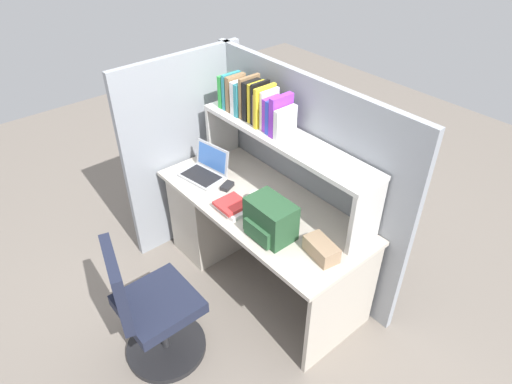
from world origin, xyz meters
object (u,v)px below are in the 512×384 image
object	(u,v)px
office_chair	(151,313)
backpack	(270,220)
computer_mouse	(227,186)
tissue_box	(321,249)
paper_cup	(255,198)
laptop	(206,169)

from	to	relation	value
office_chair	backpack	bearing A→B (deg)	-89.47
computer_mouse	tissue_box	bearing A→B (deg)	-21.04
office_chair	paper_cup	bearing A→B (deg)	-68.24
laptop	computer_mouse	xyz separation A→B (m)	(0.23, 0.02, -0.03)
laptop	office_chair	bearing A→B (deg)	-55.37
computer_mouse	paper_cup	bearing A→B (deg)	-12.65
laptop	paper_cup	distance (m)	0.50
computer_mouse	backpack	bearing A→B (deg)	-31.44
paper_cup	backpack	bearing A→B (deg)	-24.37
backpack	office_chair	size ratio (longest dim) A/B	0.32
laptop	paper_cup	bearing A→B (deg)	7.09
laptop	computer_mouse	size ratio (longest dim) A/B	3.34
laptop	office_chair	world-z (taller)	laptop
laptop	backpack	size ratio (longest dim) A/B	1.16
laptop	computer_mouse	distance (m)	0.23
paper_cup	tissue_box	xyz separation A→B (m)	(0.64, -0.03, 0.01)
backpack	computer_mouse	size ratio (longest dim) A/B	2.88
computer_mouse	office_chair	xyz separation A→B (m)	(0.36, -0.88, -0.35)
backpack	tissue_box	size ratio (longest dim) A/B	1.36
laptop	tissue_box	xyz separation A→B (m)	(1.13, 0.03, -0.00)
laptop	paper_cup	world-z (taller)	laptop
computer_mouse	office_chair	distance (m)	1.01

